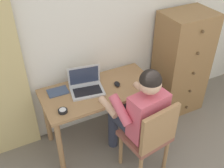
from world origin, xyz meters
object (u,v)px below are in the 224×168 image
object	(u,v)px
chair	(150,136)
person_seated	(139,111)
laptop	(86,86)
notebook_pad	(58,92)
desk	(100,97)
desk_clock	(63,111)
dresser	(181,64)
computer_mouse	(117,84)

from	to	relation	value
chair	person_seated	bearing A→B (deg)	97.11
laptop	notebook_pad	size ratio (longest dim) A/B	1.79
desk	person_seated	xyz separation A→B (m)	(0.21, -0.46, 0.08)
chair	person_seated	world-z (taller)	person_seated
person_seated	desk_clock	xyz separation A→B (m)	(-0.67, 0.29, 0.04)
dresser	laptop	world-z (taller)	dresser
chair	computer_mouse	xyz separation A→B (m)	(-0.03, 0.62, 0.22)
dresser	computer_mouse	size ratio (longest dim) A/B	13.31
laptop	computer_mouse	bearing A→B (deg)	-13.35
chair	person_seated	distance (m)	0.26
chair	desk_clock	xyz separation A→B (m)	(-0.69, 0.47, 0.22)
dresser	notebook_pad	world-z (taller)	dresser
dresser	laptop	bearing A→B (deg)	-178.88
desk	laptop	bearing A→B (deg)	155.30
laptop	desk	bearing A→B (deg)	-24.70
dresser	notebook_pad	size ratio (longest dim) A/B	6.34
laptop	desk_clock	world-z (taller)	laptop
chair	laptop	xyz separation A→B (m)	(-0.35, 0.70, 0.26)
chair	dresser	bearing A→B (deg)	37.99
chair	computer_mouse	distance (m)	0.66
dresser	notebook_pad	distance (m)	1.57
dresser	notebook_pad	xyz separation A→B (m)	(-1.57, 0.07, 0.06)
chair	notebook_pad	world-z (taller)	chair
dresser	chair	distance (m)	1.19
desk	desk_clock	distance (m)	0.50
laptop	notebook_pad	distance (m)	0.30
computer_mouse	notebook_pad	distance (m)	0.63
laptop	desk_clock	distance (m)	0.41
chair	desk_clock	world-z (taller)	chair
laptop	computer_mouse	world-z (taller)	laptop
computer_mouse	notebook_pad	xyz separation A→B (m)	(-0.61, 0.17, -0.01)
computer_mouse	desk_clock	xyz separation A→B (m)	(-0.66, -0.15, -0.00)
computer_mouse	desk_clock	world-z (taller)	computer_mouse
desk	notebook_pad	bearing A→B (deg)	159.56
person_seated	notebook_pad	distance (m)	0.87
desk	computer_mouse	xyz separation A→B (m)	(0.20, -0.02, 0.12)
person_seated	notebook_pad	size ratio (longest dim) A/B	5.80
desk_clock	person_seated	bearing A→B (deg)	-23.56
notebook_pad	computer_mouse	bearing A→B (deg)	-14.36
desk_clock	chair	bearing A→B (deg)	-34.47
person_seated	laptop	world-z (taller)	person_seated
chair	desk_clock	bearing A→B (deg)	145.53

